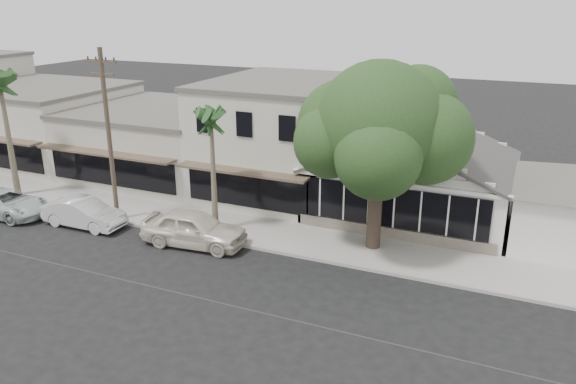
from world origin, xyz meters
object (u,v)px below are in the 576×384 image
at_px(car_0, 194,228).
at_px(car_2, 6,203).
at_px(car_1, 84,213).
at_px(utility_pole, 109,133).
at_px(shade_tree, 379,128).

height_order(car_0, car_2, car_0).
distance_m(car_1, car_2, 5.02).
relative_size(utility_pole, car_0, 1.77).
bearing_deg(utility_pole, car_1, -130.15).
bearing_deg(car_1, shade_tree, -76.98).
bearing_deg(car_1, utility_pole, -40.77).
bearing_deg(car_0, car_2, 88.63).
bearing_deg(shade_tree, car_1, -166.36).
distance_m(utility_pole, car_2, 7.52).
bearing_deg(car_2, car_0, -86.89).
xyz_separation_m(car_2, shade_tree, (19.38, 3.97, 5.10)).
distance_m(car_0, car_2, 11.51).
relative_size(car_2, shade_tree, 0.57).
relative_size(utility_pole, car_1, 2.02).
bearing_deg(car_1, car_2, 94.93).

